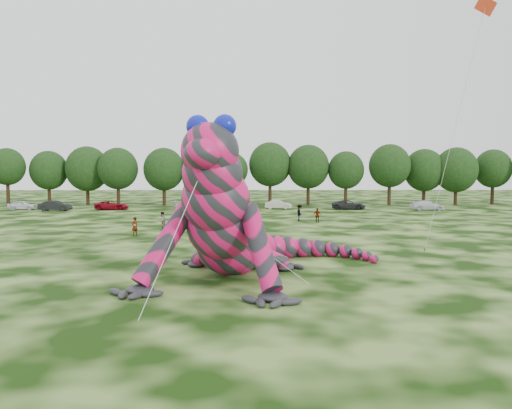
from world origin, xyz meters
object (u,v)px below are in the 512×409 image
at_px(tree_6, 118,177).
at_px(spectator_5, 250,229).
at_px(tree_9, 232,179).
at_px(tree_16, 493,177).
at_px(spectator_2, 300,213).
at_px(car_6, 348,205).
at_px(inflatable_gecko, 233,198).
at_px(car_3, 191,205).
at_px(flying_kite, 481,26).
at_px(tree_13, 390,175).
at_px(spectator_0, 135,227).
at_px(spectator_1, 162,221).
at_px(tree_12, 346,178).
at_px(car_7, 427,205).
at_px(car_4, 234,204).
at_px(tree_4, 49,178).
at_px(tree_5, 87,176).
at_px(tree_10, 270,174).
at_px(car_2, 112,205).
at_px(tree_3, 8,177).
at_px(car_5, 278,205).
at_px(tree_15, 456,176).
at_px(car_0, 22,205).
at_px(spectator_3, 317,215).
at_px(tree_8, 200,178).
at_px(tree_7, 164,177).
at_px(tree_14, 424,177).
at_px(tree_11, 308,175).
at_px(car_1, 55,206).

height_order(tree_6, spectator_5, tree_6).
bearing_deg(tree_9, tree_16, 2.61).
bearing_deg(spectator_2, car_6, -38.47).
bearing_deg(spectator_2, inflatable_gecko, 156.78).
bearing_deg(tree_6, car_3, -35.91).
xyz_separation_m(flying_kite, tree_13, (8.33, 49.81, -10.03)).
height_order(car_6, spectator_0, spectator_0).
xyz_separation_m(spectator_2, spectator_1, (-14.29, -8.22, -0.05)).
relative_size(tree_12, car_3, 1.78).
bearing_deg(car_7, car_4, 86.23).
bearing_deg(tree_4, tree_5, -2.43).
distance_m(tree_6, tree_10, 25.03).
height_order(flying_kite, car_2, flying_kite).
bearing_deg(tree_3, spectator_2, -29.20).
distance_m(car_5, car_7, 21.69).
relative_size(tree_15, spectator_2, 5.11).
bearing_deg(car_0, tree_4, -3.66).
relative_size(tree_9, car_7, 1.79).
bearing_deg(tree_6, spectator_5, -61.89).
height_order(tree_6, spectator_3, tree_6).
distance_m(tree_15, car_6, 22.38).
distance_m(tree_9, car_2, 19.95).
bearing_deg(tree_8, inflatable_gecko, -82.34).
bearing_deg(tree_3, tree_7, -0.59).
bearing_deg(car_0, flying_kite, -134.70).
xyz_separation_m(tree_12, car_5, (-11.71, -8.17, -3.83)).
relative_size(tree_7, spectator_2, 5.03).
relative_size(tree_14, car_6, 1.88).
bearing_deg(car_4, tree_4, 78.61).
xyz_separation_m(tree_10, tree_13, (19.73, -1.45, -0.19)).
bearing_deg(car_4, tree_10, -26.14).
height_order(tree_6, tree_9, tree_6).
relative_size(tree_9, car_6, 1.74).
relative_size(tree_5, car_3, 1.94).
xyz_separation_m(tree_14, car_2, (-49.73, -10.55, -4.02)).
xyz_separation_m(tree_3, tree_11, (49.50, 1.13, 0.31)).
distance_m(tree_14, spectator_5, 51.75).
bearing_deg(tree_10, tree_6, -175.66).
height_order(tree_7, spectator_2, tree_7).
distance_m(tree_6, tree_12, 37.58).
relative_size(tree_14, car_2, 1.92).
bearing_deg(spectator_2, tree_7, 28.00).
height_order(tree_3, spectator_0, tree_3).
bearing_deg(tree_5, car_1, -93.24).
relative_size(tree_5, tree_14, 1.04).
bearing_deg(car_6, tree_13, -35.96).
relative_size(tree_9, car_2, 1.77).
relative_size(tree_4, tree_15, 0.94).
distance_m(spectator_0, spectator_1, 4.71).
relative_size(tree_6, spectator_5, 5.08).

